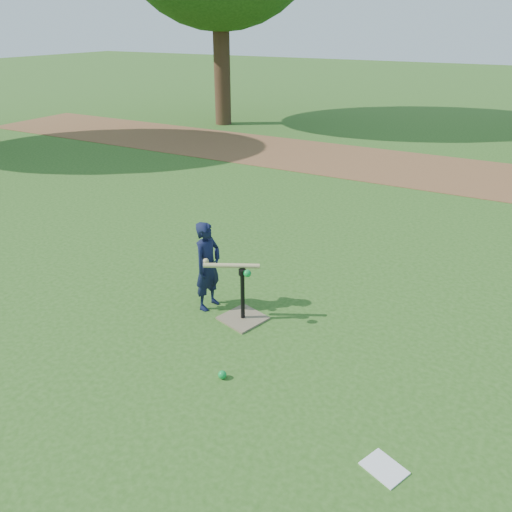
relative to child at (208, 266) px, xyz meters
The scene contains 7 objects.
ground 0.65m from the child, 76.30° to the right, with size 80.00×80.00×0.00m, color #285116.
dirt_strip 7.15m from the child, 89.27° to the left, with size 24.00×3.00×0.01m, color brown.
child is the anchor object (origin of this frame).
wiffle_ball_ground 1.40m from the child, 51.04° to the right, with size 0.08×0.08×0.08m, color #0D9536.
clipboard 2.81m from the child, 28.43° to the right, with size 0.30×0.23×0.01m, color white.
batting_tee 0.63m from the child, ahead, with size 0.53×0.53×0.61m.
swing_action 0.40m from the child, 13.28° to the right, with size 0.61×0.32×0.09m.
Camera 1 is at (2.79, -3.72, 3.00)m, focal length 35.00 mm.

